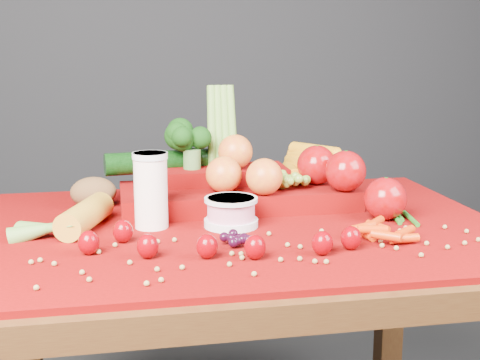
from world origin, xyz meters
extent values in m
cube|color=black|center=(0.00, 1.50, 1.25)|extent=(3.00, 0.02, 2.50)
cube|color=#34190B|center=(0.00, 0.00, 0.72)|extent=(1.10, 0.80, 0.05)
cube|color=#34190B|center=(-0.48, 0.33, 0.35)|extent=(0.06, 0.06, 0.70)
cube|color=#34190B|center=(0.48, 0.33, 0.35)|extent=(0.06, 0.06, 0.70)
cube|color=#6D0304|center=(0.00, 0.00, 0.76)|extent=(1.05, 0.75, 0.01)
cylinder|color=white|center=(-0.18, 0.01, 0.84)|extent=(0.07, 0.07, 0.15)
cylinder|color=silver|center=(-0.18, 0.01, 0.91)|extent=(0.07, 0.07, 0.01)
cylinder|color=silver|center=(-0.02, -0.01, 0.77)|extent=(0.11, 0.11, 0.01)
cylinder|color=pink|center=(-0.02, -0.01, 0.80)|extent=(0.10, 0.10, 0.04)
cylinder|color=silver|center=(-0.02, -0.01, 0.82)|extent=(0.11, 0.11, 0.01)
ellipsoid|color=#7B0009|center=(-0.24, -0.08, 0.78)|extent=(0.04, 0.04, 0.04)
cone|color=#0C440E|center=(-0.24, -0.08, 0.80)|extent=(0.03, 0.03, 0.01)
ellipsoid|color=#7B0009|center=(-0.30, -0.14, 0.78)|extent=(0.04, 0.04, 0.04)
cone|color=#0C440E|center=(-0.30, -0.14, 0.80)|extent=(0.03, 0.03, 0.01)
ellipsoid|color=#7B0009|center=(-0.20, -0.18, 0.78)|extent=(0.04, 0.04, 0.04)
cone|color=#0C440E|center=(-0.20, -0.18, 0.80)|extent=(0.03, 0.03, 0.01)
ellipsoid|color=#7B0009|center=(-0.10, -0.20, 0.78)|extent=(0.04, 0.04, 0.04)
cone|color=#0C440E|center=(-0.10, -0.20, 0.80)|extent=(0.03, 0.03, 0.01)
ellipsoid|color=#7B0009|center=(-0.02, -0.22, 0.78)|extent=(0.04, 0.04, 0.04)
cone|color=#0C440E|center=(-0.02, -0.22, 0.80)|extent=(0.03, 0.03, 0.01)
ellipsoid|color=#7B0009|center=(0.10, -0.22, 0.78)|extent=(0.04, 0.04, 0.04)
cone|color=#0C440E|center=(0.10, -0.22, 0.80)|extent=(0.03, 0.03, 0.01)
ellipsoid|color=#7B0009|center=(-0.18, 0.02, 0.78)|extent=(0.04, 0.04, 0.04)
cone|color=#0C440E|center=(-0.18, 0.02, 0.80)|extent=(0.03, 0.03, 0.01)
ellipsoid|color=#7B0009|center=(-0.34, -0.02, 0.78)|extent=(0.04, 0.04, 0.04)
cone|color=#0C440E|center=(-0.34, -0.02, 0.80)|extent=(0.03, 0.03, 0.01)
ellipsoid|color=#7B0009|center=(0.16, -0.20, 0.78)|extent=(0.04, 0.04, 0.04)
cone|color=#0C440E|center=(0.16, -0.20, 0.80)|extent=(0.03, 0.03, 0.01)
cylinder|color=#C38726|center=(-0.31, 0.02, 0.79)|extent=(0.11, 0.19, 0.06)
ellipsoid|color=brown|center=(-0.30, 0.20, 0.80)|extent=(0.10, 0.07, 0.07)
cube|color=#6D0304|center=(0.02, 0.15, 0.78)|extent=(0.52, 0.22, 0.04)
cube|color=#6D0304|center=(0.00, 0.20, 0.82)|extent=(0.28, 0.12, 0.03)
sphere|color=maroon|center=(0.24, 0.06, 0.85)|extent=(0.09, 0.09, 0.09)
sphere|color=maroon|center=(0.30, -0.02, 0.81)|extent=(0.09, 0.09, 0.09)
sphere|color=maroon|center=(0.20, 0.14, 0.85)|extent=(0.09, 0.09, 0.09)
sphere|color=#BC3D22|center=(-0.02, 0.10, 0.85)|extent=(0.08, 0.08, 0.08)
sphere|color=#BC3D22|center=(0.06, 0.06, 0.85)|extent=(0.08, 0.08, 0.08)
sphere|color=#BC3D22|center=(0.02, 0.18, 0.88)|extent=(0.08, 0.08, 0.08)
cylinder|color=orange|center=(0.16, 0.22, 0.82)|extent=(0.06, 0.15, 0.04)
cylinder|color=orange|center=(0.18, 0.22, 0.84)|extent=(0.04, 0.15, 0.04)
cylinder|color=orange|center=(0.20, 0.22, 0.85)|extent=(0.07, 0.15, 0.04)
cylinder|color=orange|center=(0.22, 0.22, 0.87)|extent=(0.10, 0.15, 0.04)
cylinder|color=#3F662D|center=(-0.08, 0.20, 0.86)|extent=(0.04, 0.04, 0.04)
cylinder|color=olive|center=(-0.02, 0.24, 0.92)|extent=(0.03, 0.06, 0.22)
cylinder|color=olive|center=(-0.01, 0.24, 0.92)|extent=(0.02, 0.06, 0.22)
cylinder|color=olive|center=(0.01, 0.24, 0.92)|extent=(0.02, 0.06, 0.22)
cylinder|color=olive|center=(0.02, 0.24, 0.92)|extent=(0.03, 0.06, 0.22)
cylinder|color=black|center=(-0.14, 0.24, 0.85)|extent=(0.27, 0.08, 0.05)
camera|label=1|loc=(-0.25, -1.29, 1.13)|focal=50.00mm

